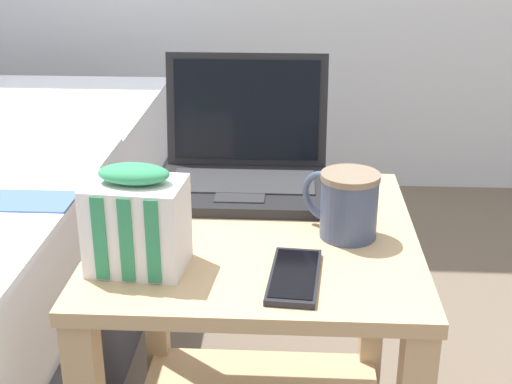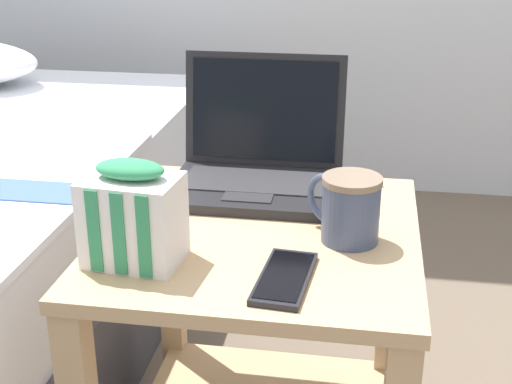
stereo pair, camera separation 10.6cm
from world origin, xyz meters
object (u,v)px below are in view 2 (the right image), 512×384
Objects in this scene: cell_phone at (285,278)px; laptop at (257,162)px; mug_front_left at (349,205)px; snack_bag at (133,216)px.

laptop is at bearing 105.18° from cell_phone.
mug_front_left is 0.17m from cell_phone.
laptop reaches higher than snack_bag.
cell_phone is at bearing -74.82° from laptop.
laptop reaches higher than cell_phone.
cell_phone is (-0.08, -0.15, -0.05)m from mug_front_left.
laptop is at bearing 68.46° from snack_bag.
laptop reaches higher than mug_front_left.
snack_bag is (-0.13, -0.32, 0.02)m from laptop.
mug_front_left is (0.17, -0.20, 0.01)m from laptop.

